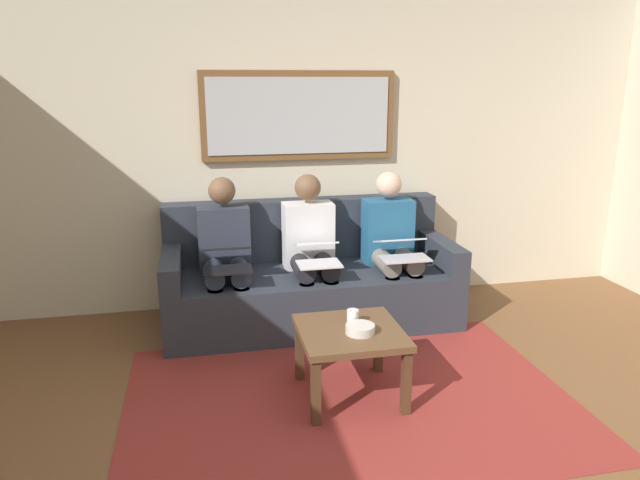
# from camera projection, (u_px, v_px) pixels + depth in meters

# --- Properties ---
(wall_rear) EXTENTS (6.00, 0.12, 2.60)m
(wall_rear) POSITION_uv_depth(u_px,v_px,m) (297.00, 146.00, 4.75)
(wall_rear) COLOR beige
(wall_rear) RESTS_ON ground_plane
(area_rug) EXTENTS (2.60, 1.80, 0.01)m
(area_rug) POSITION_uv_depth(u_px,v_px,m) (350.00, 399.00, 3.44)
(area_rug) COLOR maroon
(area_rug) RESTS_ON ground_plane
(couch) EXTENTS (2.20, 0.90, 0.90)m
(couch) POSITION_uv_depth(u_px,v_px,m) (309.00, 280.00, 4.55)
(couch) COLOR #2D333D
(couch) RESTS_ON ground_plane
(framed_mirror) EXTENTS (1.54, 0.05, 0.69)m
(framed_mirror) POSITION_uv_depth(u_px,v_px,m) (299.00, 116.00, 4.59)
(framed_mirror) COLOR brown
(coffee_table) EXTENTS (0.59, 0.59, 0.43)m
(coffee_table) POSITION_uv_depth(u_px,v_px,m) (350.00, 340.00, 3.39)
(coffee_table) COLOR brown
(coffee_table) RESTS_ON ground_plane
(cup) EXTENTS (0.07, 0.07, 0.09)m
(cup) POSITION_uv_depth(u_px,v_px,m) (353.00, 317.00, 3.44)
(cup) COLOR silver
(cup) RESTS_ON coffee_table
(bowl) EXTENTS (0.17, 0.17, 0.05)m
(bowl) POSITION_uv_depth(u_px,v_px,m) (360.00, 329.00, 3.32)
(bowl) COLOR beige
(bowl) RESTS_ON coffee_table
(person_left) EXTENTS (0.38, 0.58, 1.14)m
(person_left) POSITION_uv_depth(u_px,v_px,m) (391.00, 241.00, 4.54)
(person_left) COLOR #235B84
(person_left) RESTS_ON couch
(laptop_silver) EXTENTS (0.35, 0.33, 0.14)m
(laptop_silver) POSITION_uv_depth(u_px,v_px,m) (402.00, 248.00, 4.30)
(laptop_silver) COLOR silver
(person_middle) EXTENTS (0.38, 0.58, 1.14)m
(person_middle) POSITION_uv_depth(u_px,v_px,m) (311.00, 246.00, 4.41)
(person_middle) COLOR silver
(person_middle) RESTS_ON couch
(laptop_white) EXTENTS (0.31, 0.36, 0.15)m
(laptop_white) POSITION_uv_depth(u_px,v_px,m) (317.00, 252.00, 4.18)
(laptop_white) COLOR white
(person_right) EXTENTS (0.38, 0.58, 1.14)m
(person_right) POSITION_uv_depth(u_px,v_px,m) (225.00, 251.00, 4.28)
(person_right) COLOR #2D3342
(person_right) RESTS_ON couch
(laptop_black) EXTENTS (0.33, 0.35, 0.15)m
(laptop_black) POSITION_uv_depth(u_px,v_px,m) (227.00, 258.00, 4.05)
(laptop_black) COLOR black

